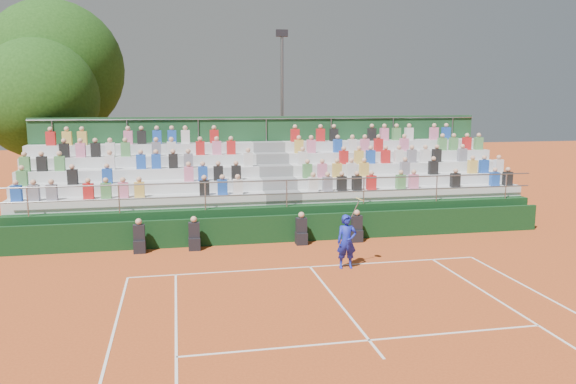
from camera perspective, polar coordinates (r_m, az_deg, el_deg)
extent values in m
plane|color=#BA4C1F|center=(17.65, 2.25, -7.62)|extent=(90.00, 90.00, 0.00)
cube|color=white|center=(17.65, 2.25, -7.60)|extent=(11.00, 0.06, 0.01)
cube|color=white|center=(14.72, 5.21, -11.17)|extent=(0.06, 6.40, 0.01)
cube|color=white|center=(12.71, 8.24, -14.68)|extent=(8.22, 0.06, 0.01)
cube|color=black|center=(20.53, 0.16, -3.72)|extent=(20.00, 0.15, 1.00)
cube|color=black|center=(19.82, -14.83, -5.36)|extent=(0.40, 0.40, 0.44)
cube|color=black|center=(19.71, -14.89, -4.01)|extent=(0.38, 0.25, 0.55)
sphere|color=tan|center=(19.62, -14.94, -2.93)|extent=(0.22, 0.22, 0.22)
cube|color=black|center=(19.78, -9.49, -5.19)|extent=(0.40, 0.40, 0.44)
cube|color=black|center=(19.67, -9.53, -3.84)|extent=(0.38, 0.25, 0.55)
sphere|color=tan|center=(19.59, -9.56, -2.76)|extent=(0.22, 0.22, 0.22)
cube|color=black|center=(20.24, 1.36, -4.73)|extent=(0.40, 0.40, 0.44)
cube|color=black|center=(20.13, 1.36, -3.40)|extent=(0.38, 0.25, 0.55)
sphere|color=tan|center=(20.05, 1.37, -2.34)|extent=(0.22, 0.22, 0.22)
cube|color=black|center=(20.78, 6.96, -4.42)|extent=(0.40, 0.40, 0.44)
cube|color=black|center=(20.67, 6.99, -3.13)|extent=(0.38, 0.25, 0.55)
sphere|color=tan|center=(20.59, 7.01, -2.10)|extent=(0.22, 0.22, 0.22)
cube|color=black|center=(23.49, -1.34, -1.79)|extent=(20.00, 5.20, 1.20)
cube|color=silver|center=(21.40, -14.80, -1.01)|extent=(9.30, 0.85, 0.42)
cube|color=silver|center=(23.30, 12.46, -0.08)|extent=(9.30, 0.85, 0.42)
cube|color=slate|center=(21.72, -0.58, -0.54)|extent=(1.40, 0.85, 0.42)
cube|color=silver|center=(22.17, -14.72, 0.45)|extent=(9.30, 0.85, 0.42)
cube|color=silver|center=(24.01, 11.68, 1.24)|extent=(9.30, 0.85, 0.42)
cube|color=slate|center=(22.48, -0.99, 0.89)|extent=(1.40, 0.85, 0.42)
cube|color=silver|center=(22.95, -14.65, 1.82)|extent=(9.30, 0.85, 0.42)
cube|color=silver|center=(24.73, 10.95, 2.48)|extent=(9.30, 0.85, 0.42)
cube|color=slate|center=(23.25, -1.37, 2.22)|extent=(1.40, 0.85, 0.42)
cube|color=silver|center=(23.74, -14.58, 3.09)|extent=(9.30, 0.85, 0.42)
cube|color=silver|center=(25.47, 10.26, 3.65)|extent=(9.30, 0.85, 0.42)
cube|color=slate|center=(24.03, -1.72, 3.46)|extent=(1.40, 0.85, 0.42)
cube|color=silver|center=(24.55, -14.51, 4.28)|extent=(9.30, 0.85, 0.42)
cube|color=silver|center=(26.22, 9.60, 4.76)|extent=(9.30, 0.85, 0.42)
cube|color=slate|center=(24.83, -2.05, 4.63)|extent=(1.40, 0.85, 0.42)
cube|color=#1A4525|center=(25.43, -2.23, 2.73)|extent=(20.00, 0.12, 4.40)
cylinder|color=gray|center=(20.75, -0.14, 1.20)|extent=(20.00, 0.05, 0.05)
cylinder|color=gray|center=(25.18, -2.23, 7.45)|extent=(20.00, 0.05, 0.05)
cube|color=#1E4CB2|center=(21.84, -25.87, -0.13)|extent=(0.36, 0.24, 0.56)
cube|color=slate|center=(21.70, -24.40, -0.09)|extent=(0.36, 0.24, 0.56)
cube|color=slate|center=(21.57, -22.86, -0.04)|extent=(0.36, 0.24, 0.56)
cube|color=red|center=(21.36, -19.61, 0.07)|extent=(0.36, 0.24, 0.56)
cube|color=#4C8C4C|center=(21.28, -17.99, 0.12)|extent=(0.36, 0.24, 0.56)
cube|color=pink|center=(21.21, -16.39, 0.18)|extent=(0.36, 0.24, 0.56)
cube|color=gold|center=(21.17, -14.86, 0.23)|extent=(0.36, 0.24, 0.56)
cube|color=black|center=(21.15, -8.49, 0.43)|extent=(0.36, 0.24, 0.56)
cube|color=#1E4CB2|center=(21.19, -6.68, 0.49)|extent=(0.36, 0.24, 0.56)
cube|color=silver|center=(21.24, -5.13, 0.54)|extent=(0.36, 0.24, 0.56)
cube|color=#4C8C4C|center=(22.60, -25.39, 1.27)|extent=(0.36, 0.24, 0.56)
cube|color=black|center=(22.23, -21.04, 1.44)|extent=(0.36, 0.24, 0.56)
cube|color=#1E4CB2|center=(22.06, -17.88, 1.55)|extent=(0.36, 0.24, 0.56)
cube|color=pink|center=(21.91, -10.05, 1.81)|extent=(0.36, 0.24, 0.56)
cube|color=#1E4CB2|center=(21.93, -8.64, 1.86)|extent=(0.36, 0.24, 0.56)
cube|color=black|center=(21.96, -7.09, 1.90)|extent=(0.36, 0.24, 0.56)
cube|color=black|center=(22.02, -5.29, 1.96)|extent=(0.36, 0.24, 0.56)
cube|color=#4C8C4C|center=(23.39, -25.17, 2.57)|extent=(0.36, 0.24, 0.56)
cube|color=black|center=(23.25, -23.72, 2.64)|extent=(0.36, 0.24, 0.56)
cube|color=#4C8C4C|center=(23.12, -22.17, 2.70)|extent=(0.36, 0.24, 0.56)
cube|color=silver|center=(22.84, -17.63, 2.88)|extent=(0.36, 0.24, 0.56)
cube|color=#1E4CB2|center=(22.74, -14.71, 2.99)|extent=(0.36, 0.24, 0.56)
cube|color=#1E4CB2|center=(22.71, -13.24, 3.04)|extent=(0.36, 0.24, 0.56)
cube|color=black|center=(22.70, -11.58, 3.10)|extent=(0.36, 0.24, 0.56)
cube|color=slate|center=(22.71, -10.08, 3.14)|extent=(0.36, 0.24, 0.56)
cube|color=silver|center=(22.88, -4.07, 3.31)|extent=(0.36, 0.24, 0.56)
cube|color=black|center=(23.90, -21.77, 3.94)|extent=(0.36, 0.24, 0.56)
cube|color=pink|center=(23.80, -20.32, 4.00)|extent=(0.36, 0.24, 0.56)
cube|color=black|center=(23.72, -18.95, 4.06)|extent=(0.36, 0.24, 0.56)
cube|color=silver|center=(23.65, -17.60, 4.12)|extent=(0.36, 0.24, 0.56)
cube|color=#4C8C4C|center=(23.59, -16.18, 4.17)|extent=(0.36, 0.24, 0.56)
cube|color=slate|center=(23.52, -13.23, 4.28)|extent=(0.36, 0.24, 0.56)
cube|color=silver|center=(23.51, -11.75, 4.33)|extent=(0.36, 0.24, 0.56)
cube|color=red|center=(23.53, -8.91, 4.42)|extent=(0.36, 0.24, 0.56)
cube|color=pink|center=(23.56, -7.25, 4.47)|extent=(0.36, 0.24, 0.56)
cube|color=red|center=(23.61, -5.80, 4.50)|extent=(0.36, 0.24, 0.56)
cube|color=red|center=(24.83, -22.95, 5.02)|extent=(0.36, 0.24, 0.56)
cube|color=gold|center=(24.71, -21.53, 5.09)|extent=(0.36, 0.24, 0.56)
cube|color=gold|center=(24.61, -20.17, 5.16)|extent=(0.36, 0.24, 0.56)
cube|color=pink|center=(24.40, -15.92, 5.34)|extent=(0.36, 0.24, 0.56)
cube|color=black|center=(24.36, -14.64, 5.39)|extent=(0.36, 0.24, 0.56)
cube|color=#1E4CB2|center=(24.33, -13.16, 5.44)|extent=(0.36, 0.24, 0.56)
cube|color=#1E4CB2|center=(24.32, -11.71, 5.49)|extent=(0.36, 0.24, 0.56)
cube|color=silver|center=(24.33, -10.38, 5.54)|extent=(0.36, 0.24, 0.56)
cube|color=red|center=(24.38, -7.51, 5.62)|extent=(0.36, 0.24, 0.56)
cube|color=silver|center=(21.75, 2.57, 0.78)|extent=(0.36, 0.24, 0.56)
cube|color=slate|center=(21.89, 4.03, 0.82)|extent=(0.36, 0.24, 0.56)
cube|color=black|center=(22.05, 5.48, 0.86)|extent=(0.36, 0.24, 0.56)
cube|color=black|center=(22.23, 7.00, 0.91)|extent=(0.36, 0.24, 0.56)
cube|color=red|center=(22.43, 8.46, 0.95)|extent=(0.36, 0.24, 0.56)
cube|color=#4C8C4C|center=(22.87, 11.37, 1.03)|extent=(0.36, 0.24, 0.56)
cube|color=pink|center=(23.09, 12.63, 1.06)|extent=(0.36, 0.24, 0.56)
cube|color=black|center=(23.88, 16.62, 1.17)|extent=(0.36, 0.24, 0.56)
cube|color=#1E4CB2|center=(24.75, 20.24, 1.26)|extent=(0.36, 0.24, 0.56)
cube|color=black|center=(25.07, 21.40, 1.29)|extent=(0.36, 0.24, 0.56)
cube|color=#4C8C4C|center=(22.50, 1.98, 2.15)|extent=(0.36, 0.24, 0.56)
cube|color=pink|center=(22.65, 3.49, 2.19)|extent=(0.36, 0.24, 0.56)
cube|color=gold|center=(22.81, 5.00, 2.22)|extent=(0.36, 0.24, 0.56)
cube|color=silver|center=(22.99, 6.43, 2.25)|extent=(0.36, 0.24, 0.56)
cube|color=gold|center=(23.16, 7.72, 2.28)|extent=(0.36, 0.24, 0.56)
cube|color=slate|center=(23.79, 11.78, 2.36)|extent=(0.36, 0.24, 0.56)
cube|color=black|center=(24.32, 14.53, 2.40)|extent=(0.36, 0.24, 0.56)
cube|color=gold|center=(25.15, 18.22, 2.46)|extent=(0.36, 0.24, 0.56)
cube|color=#1E4CB2|center=(25.42, 19.27, 2.47)|extent=(0.36, 0.24, 0.56)
cube|color=silver|center=(25.77, 20.59, 2.48)|extent=(0.36, 0.24, 0.56)
cube|color=silver|center=(23.27, 1.50, 3.44)|extent=(0.36, 0.24, 0.56)
cube|color=red|center=(23.73, 5.68, 3.51)|extent=(0.36, 0.24, 0.56)
cube|color=gold|center=(23.93, 7.21, 3.53)|extent=(0.36, 0.24, 0.56)
cube|color=#1E4CB2|center=(24.10, 8.38, 3.55)|extent=(0.36, 0.24, 0.56)
cube|color=red|center=(24.33, 9.88, 3.56)|extent=(0.36, 0.24, 0.56)
cube|color=silver|center=(24.55, 11.18, 3.58)|extent=(0.36, 0.24, 0.56)
cube|color=slate|center=(24.79, 12.45, 3.59)|extent=(0.36, 0.24, 0.56)
cube|color=silver|center=(25.04, 13.76, 3.60)|extent=(0.36, 0.24, 0.56)
cube|color=black|center=(25.27, 14.86, 3.60)|extent=(0.36, 0.24, 0.56)
cube|color=slate|center=(25.82, 17.27, 3.61)|extent=(0.36, 0.24, 0.56)
cube|color=gold|center=(24.07, 1.12, 4.64)|extent=(0.36, 0.24, 0.56)
cube|color=pink|center=(24.19, 2.37, 4.66)|extent=(0.36, 0.24, 0.56)
cube|color=#1E4CB2|center=(24.49, 5.06, 4.69)|extent=(0.36, 0.24, 0.56)
cube|color=silver|center=(24.69, 6.54, 4.71)|extent=(0.36, 0.24, 0.56)
cube|color=pink|center=(24.87, 7.80, 4.71)|extent=(0.36, 0.24, 0.56)
cube|color=red|center=(25.08, 9.17, 4.72)|extent=(0.36, 0.24, 0.56)
cube|color=pink|center=(25.52, 11.72, 4.73)|extent=(0.36, 0.24, 0.56)
cube|color=#4C8C4C|center=(26.29, 15.39, 4.72)|extent=(0.36, 0.24, 0.56)
cube|color=#4C8C4C|center=(26.54, 16.46, 4.71)|extent=(0.36, 0.24, 0.56)
cube|color=red|center=(26.85, 17.70, 4.70)|extent=(0.36, 0.24, 0.56)
cube|color=#4C8C4C|center=(27.13, 18.77, 4.69)|extent=(0.36, 0.24, 0.56)
cube|color=red|center=(24.86, 0.71, 5.77)|extent=(0.36, 0.24, 0.56)
cube|color=red|center=(25.13, 3.32, 5.79)|extent=(0.36, 0.24, 0.56)
cube|color=black|center=(25.29, 4.68, 5.80)|extent=(0.36, 0.24, 0.56)
cube|color=black|center=(25.84, 8.50, 5.81)|extent=(0.36, 0.24, 0.56)
cube|color=pink|center=(26.05, 9.75, 5.80)|extent=(0.36, 0.24, 0.56)
cube|color=#4C8C4C|center=(26.26, 10.95, 5.80)|extent=(0.36, 0.24, 0.56)
cube|color=silver|center=(26.50, 12.18, 5.79)|extent=(0.36, 0.24, 0.56)
cube|color=pink|center=(27.02, 14.60, 5.76)|extent=(0.36, 0.24, 0.56)
cube|color=#1E4CB2|center=(27.28, 15.75, 5.75)|extent=(0.36, 0.24, 0.56)
imported|color=#1723AC|center=(17.41, 5.98, -5.03)|extent=(0.64, 0.45, 1.68)
cylinder|color=gray|center=(17.26, 6.83, -1.73)|extent=(0.26, 0.03, 0.51)
cylinder|color=#E5D866|center=(17.26, 7.32, -0.73)|extent=(0.26, 0.28, 0.14)
cylinder|color=#3A2415|center=(28.87, -23.53, 1.34)|extent=(0.50, 0.50, 3.00)
sphere|color=#173A10|center=(28.63, -24.02, 8.67)|extent=(5.48, 5.48, 5.48)
cylinder|color=#3A2415|center=(31.68, -22.12, 2.88)|extent=(0.50, 0.50, 3.86)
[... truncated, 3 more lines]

